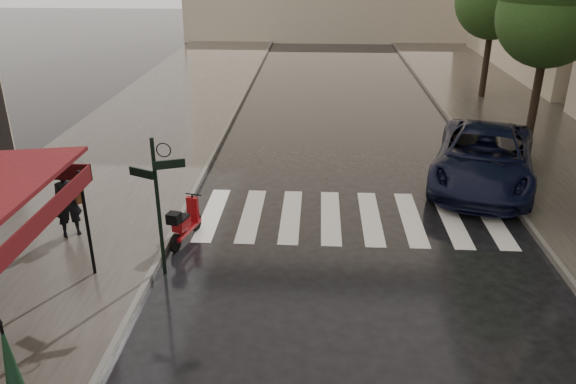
{
  "coord_description": "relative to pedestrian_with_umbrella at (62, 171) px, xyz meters",
  "views": [
    {
      "loc": [
        2.05,
        -7.34,
        6.53
      ],
      "look_at": [
        1.41,
        4.37,
        1.4
      ],
      "focal_mm": 35.0,
      "sensor_mm": 36.0,
      "label": 1
    }
  ],
  "objects": [
    {
      "name": "sidewalk_near",
      "position": [
        -0.67,
        7.55,
        -1.71
      ],
      "size": [
        6.0,
        60.0,
        0.12
      ],
      "primitive_type": "cube",
      "color": "#38332D",
      "rests_on": "ground"
    },
    {
      "name": "curb_near",
      "position": [
        2.38,
        7.55,
        -1.69
      ],
      "size": [
        0.12,
        60.0,
        0.16
      ],
      "primitive_type": "cube",
      "color": "#595651",
      "rests_on": "ground"
    },
    {
      "name": "parked_car",
      "position": [
        10.83,
        4.12,
        -0.94
      ],
      "size": [
        4.39,
        6.51,
        1.66
      ],
      "primitive_type": "imported",
      "rotation": [
        0.0,
        0.0,
        -0.3
      ],
      "color": "black",
      "rests_on": "ground"
    },
    {
      "name": "scooter",
      "position": [
        2.76,
        0.02,
        -1.3
      ],
      "size": [
        0.62,
        1.52,
        1.02
      ],
      "rotation": [
        0.0,
        0.0,
        -0.24
      ],
      "color": "black",
      "rests_on": "ground"
    },
    {
      "name": "curb_far",
      "position": [
        11.28,
        7.55,
        -1.69
      ],
      "size": [
        0.12,
        60.0,
        0.16
      ],
      "primitive_type": "cube",
      "color": "#595651",
      "rests_on": "ground"
    },
    {
      "name": "sidewalk_far",
      "position": [
        14.08,
        7.55,
        -1.71
      ],
      "size": [
        5.5,
        60.0,
        0.12
      ],
      "primitive_type": "cube",
      "color": "#38332D",
      "rests_on": "ground"
    },
    {
      "name": "crosswalk",
      "position": [
        6.81,
        1.55,
        -1.76
      ],
      "size": [
        7.85,
        3.2,
        0.01
      ],
      "color": "silver",
      "rests_on": "ground"
    },
    {
      "name": "ground",
      "position": [
        3.83,
        -4.45,
        -1.77
      ],
      "size": [
        120.0,
        120.0,
        0.0
      ],
      "primitive_type": "plane",
      "color": "black",
      "rests_on": "ground"
    },
    {
      "name": "pedestrian_with_umbrella",
      "position": [
        0.0,
        0.0,
        0.0
      ],
      "size": [
        1.42,
        1.43,
        2.48
      ],
      "rotation": [
        0.0,
        0.0,
        0.59
      ],
      "color": "black",
      "rests_on": "sidewalk_near"
    },
    {
      "name": "signpost",
      "position": [
        2.64,
        -1.45,
        0.06
      ],
      "size": [
        1.17,
        0.29,
        3.1
      ],
      "color": "black",
      "rests_on": "ground"
    }
  ]
}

